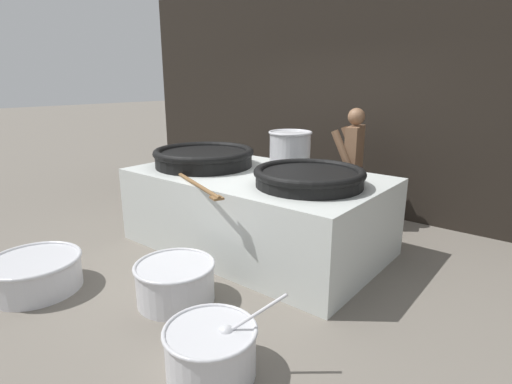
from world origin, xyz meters
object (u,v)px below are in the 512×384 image
at_px(prep_bowl_vegetables, 211,348).
at_px(cook, 353,164).
at_px(prep_bowl_meat, 35,272).
at_px(stock_pot, 290,148).
at_px(giant_wok_near, 204,157).
at_px(giant_wok_far, 309,176).
at_px(prep_bowl_extra, 175,280).

bearing_deg(prep_bowl_vegetables, cook, 100.31).
bearing_deg(prep_bowl_meat, stock_pot, 68.97).
height_order(giant_wok_near, giant_wok_far, giant_wok_near).
bearing_deg(prep_bowl_vegetables, giant_wok_far, 101.72).
distance_m(stock_pot, prep_bowl_meat, 3.09).
bearing_deg(prep_bowl_extra, giant_wok_near, 126.37).
height_order(giant_wok_near, stock_pot, stock_pot).
distance_m(stock_pot, cook, 0.97).
bearing_deg(stock_pot, prep_bowl_extra, -85.56).
xyz_separation_m(giant_wok_near, prep_bowl_meat, (-0.21, -2.07, -0.85)).
relative_size(giant_wok_far, prep_bowl_extra, 1.57).
distance_m(prep_bowl_vegetables, prep_bowl_extra, 1.03).
height_order(stock_pot, prep_bowl_vegetables, stock_pot).
xyz_separation_m(cook, prep_bowl_vegetables, (0.60, -3.30, -0.67)).
bearing_deg(cook, stock_pot, 46.93).
height_order(giant_wok_near, prep_bowl_vegetables, giant_wok_near).
relative_size(giant_wok_far, prep_bowl_meat, 1.33).
bearing_deg(cook, giant_wok_far, 86.28).
bearing_deg(giant_wok_near, prep_bowl_meat, -95.71).
relative_size(giant_wok_far, prep_bowl_vegetables, 1.58).
bearing_deg(giant_wok_near, giant_wok_far, -0.23).
relative_size(giant_wok_far, cook, 0.71).
bearing_deg(giant_wok_near, stock_pot, 38.38).
bearing_deg(prep_bowl_extra, cook, 83.56).
bearing_deg(prep_bowl_extra, giant_wok_far, 68.22).
relative_size(stock_pot, prep_bowl_meat, 0.63).
height_order(giant_wok_far, stock_pot, stock_pot).
bearing_deg(prep_bowl_extra, stock_pot, 94.44).
xyz_separation_m(prep_bowl_vegetables, prep_bowl_extra, (-0.92, 0.46, 0.01)).
xyz_separation_m(stock_pot, cook, (0.48, 0.80, -0.27)).
distance_m(giant_wok_far, prep_bowl_meat, 2.83).
distance_m(prep_bowl_meat, prep_bowl_extra, 1.40).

